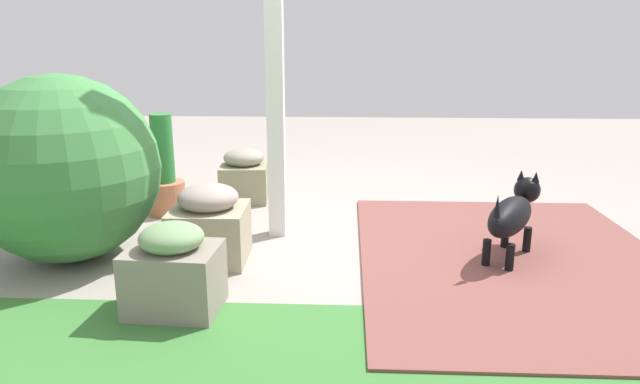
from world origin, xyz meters
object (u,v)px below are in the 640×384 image
at_px(stone_planter_nearest, 244,176).
at_px(terracotta_pot_tall, 165,179).
at_px(dog, 513,213).
at_px(stone_planter_mid, 209,225).
at_px(round_shrub, 64,169).
at_px(porch_pillar, 274,39).
at_px(stone_planter_far, 174,270).

height_order(stone_planter_nearest, terracotta_pot_tall, terracotta_pot_tall).
xyz_separation_m(stone_planter_nearest, dog, (-1.80, 1.19, 0.08)).
relative_size(stone_planter_mid, round_shrub, 0.43).
bearing_deg(porch_pillar, round_shrub, 22.61).
bearing_deg(stone_planter_mid, stone_planter_far, 88.44).
bearing_deg(stone_planter_nearest, porch_pillar, 114.31).
bearing_deg(round_shrub, terracotta_pot_tall, -106.95).
height_order(porch_pillar, terracotta_pot_tall, porch_pillar).
relative_size(stone_planter_mid, dog, 0.71).
distance_m(porch_pillar, terracotta_pot_tall, 1.41).
height_order(porch_pillar, stone_planter_far, porch_pillar).
relative_size(porch_pillar, terracotta_pot_tall, 3.39).
distance_m(stone_planter_mid, round_shrub, 0.89).
height_order(porch_pillar, stone_planter_nearest, porch_pillar).
bearing_deg(stone_planter_far, stone_planter_nearest, -89.64).
relative_size(porch_pillar, stone_planter_nearest, 5.68).
bearing_deg(porch_pillar, stone_planter_nearest, -65.69).
distance_m(stone_planter_mid, stone_planter_far, 0.64).
bearing_deg(stone_planter_far, round_shrub, -38.34).
height_order(round_shrub, dog, round_shrub).
distance_m(stone_planter_far, terracotta_pot_tall, 1.64).
bearing_deg(stone_planter_mid, dog, -176.31).
distance_m(stone_planter_mid, terracotta_pot_tall, 1.06).
bearing_deg(round_shrub, dog, -177.47).
relative_size(porch_pillar, stone_planter_mid, 5.47).
distance_m(stone_planter_nearest, dog, 2.16).
relative_size(stone_planter_nearest, stone_planter_far, 1.00).
bearing_deg(stone_planter_nearest, terracotta_pot_tall, 37.32).
bearing_deg(terracotta_pot_tall, stone_planter_far, 109.00).
bearing_deg(dog, round_shrub, 2.53).
xyz_separation_m(porch_pillar, terracotta_pot_tall, (0.89, -0.42, -1.00)).
xyz_separation_m(stone_planter_nearest, stone_planter_mid, (-0.03, 1.31, 0.02)).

